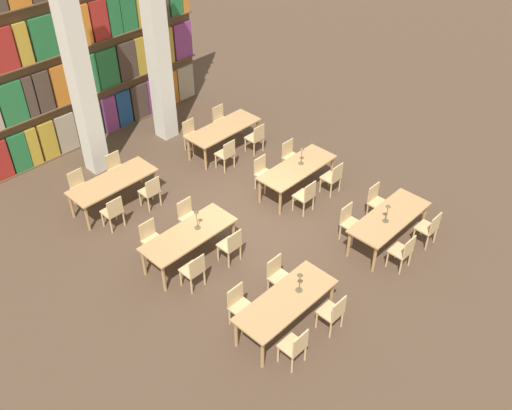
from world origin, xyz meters
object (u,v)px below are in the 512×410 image
Objects in this scene: chair_7 at (377,201)px; reading_table_1 at (389,219)px; pillar_center at (156,36)px; chair_20 at (226,154)px; chair_13 at (263,172)px; desk_lamp_3 at (302,152)px; desk_lamp_1 at (388,210)px; pillar_left at (77,64)px; desk_lamp_2 at (197,216)px; chair_15 at (291,156)px; chair_10 at (231,245)px; chair_11 at (188,216)px; reading_table_0 at (286,302)px; chair_1 at (240,305)px; reading_table_4 at (113,183)px; reading_table_3 at (297,169)px; chair_5 at (350,222)px; chair_6 at (429,228)px; chair_17 at (80,186)px; chair_9 at (152,238)px; chair_19 at (117,168)px; chair_16 at (113,211)px; chair_0 at (295,346)px; chair_22 at (256,137)px; chair_8 at (194,270)px; chair_2 at (333,312)px; chair_23 at (221,120)px; chair_4 at (403,251)px; chair_3 at (278,275)px; reading_table_5 at (224,130)px; chair_12 at (306,196)px; chair_18 at (151,191)px; chair_21 at (192,134)px.

reading_table_1 is at bearing 51.13° from chair_7.
pillar_center is 6.80× the size of chair_20.
desk_lamp_3 is (0.66, -0.68, 0.59)m from chair_13.
reading_table_1 is 4.58× the size of desk_lamp_1.
pillar_left is 4.91m from desk_lamp_2.
desk_lamp_1 is at bearing 76.80° from chair_15.
chair_10 and chair_11 have the same top height.
reading_table_0 is 0.90m from chair_1.
chair_13 is at bearing 179.26° from chair_11.
reading_table_1 and reading_table_4 have the same top height.
chair_5 is at bearing -104.88° from reading_table_3.
chair_6 is 1.00× the size of chair_17.
chair_9 is 1.00× the size of chair_19.
chair_7 is (3.47, -6.59, -2.52)m from pillar_left.
chair_16 is at bearing 153.59° from desk_lamp_3.
chair_7 reaches higher than reading_table_0.
reading_table_0 is 3.45m from reading_table_1.
chair_16 is at bearing -126.24° from reading_table_4.
chair_22 is at bearing 49.65° from chair_0.
desk_lamp_2 is (0.76, 3.46, 0.60)m from chair_0.
chair_8 reaches higher than reading_table_4.
pillar_center is 4.59m from chair_13.
chair_2 is (0.56, -0.70, -0.18)m from reading_table_0.
chair_6 is 6.86m from chair_23.
chair_8 is 1.00× the size of chair_23.
chair_11 is 1.77m from chair_16.
chair_9 is at bearing 138.74° from reading_table_1.
reading_table_3 is at bearing -153.33° from chair_1.
chair_6 is 4.16m from chair_15.
chair_0 is 1.00× the size of chair_8.
chair_4 is 1.00× the size of chair_9.
pillar_center is 6.80× the size of chair_16.
chair_20 is (3.48, 2.67, 0.00)m from chair_8.
chair_3 is 0.41× the size of reading_table_5.
chair_3 is 2.97m from chair_9.
chair_3 is 5.58m from reading_table_5.
chair_0 is at bearing -113.54° from pillar_center.
reading_table_5 is (4.06, 4.73, 0.18)m from chair_1.
chair_12 is (2.44, 2.73, 0.00)m from chair_2.
chair_18 reaches higher than reading_table_5.
pillar_left reaches higher than chair_13.
desk_lamp_2 is at bearing 114.29° from chair_10.
pillar_left is at bearing 90.13° from chair_2.
reading_table_5 is (0.07, 5.46, 0.00)m from reading_table_1.
chair_4 is at bearing 75.08° from chair_15.
chair_10 is at bearing 75.45° from reading_table_0.
chair_20 is (-0.57, -0.70, -0.18)m from reading_table_5.
chair_15 and chair_21 have the same top height.
desk_lamp_3 is at bearing -86.92° from reading_table_5.
chair_7 is at bearing -75.81° from reading_table_3.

